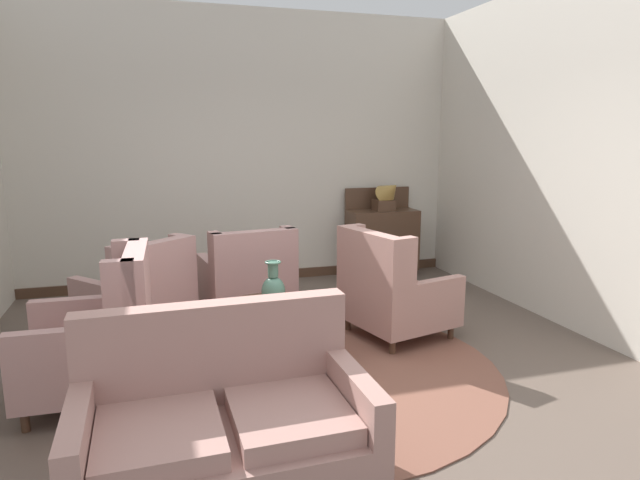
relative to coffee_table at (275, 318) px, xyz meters
name	(u,v)px	position (x,y,z in m)	size (l,w,h in m)	color
ground	(319,387)	(0.23, -0.48, -0.41)	(8.99, 8.99, 0.00)	brown
wall_back	(244,149)	(0.23, 2.73, 1.27)	(5.64, 0.08, 3.37)	silver
wall_right	(552,153)	(2.96, 0.48, 1.27)	(0.08, 4.49, 3.37)	silver
baseboard_back	(248,277)	(0.23, 2.68, -0.35)	(5.48, 0.03, 0.12)	#4C3323
area_rug	(308,370)	(0.23, -0.18, -0.40)	(3.06, 3.06, 0.01)	brown
coffee_table	(275,318)	(0.00, 0.00, 0.00)	(0.97, 0.97, 0.49)	#4C3323
porcelain_vase	(273,289)	(-0.01, 0.00, 0.24)	(0.19, 0.19, 0.39)	#4C7A66
settee	(225,426)	(-0.60, -1.54, -0.01)	(1.48, 0.85, 0.98)	tan
armchair_near_window	(392,293)	(1.17, 0.33, 0.02)	(1.02, 1.03, 1.03)	tan
armchair_back_corner	(100,340)	(-1.30, -0.21, 0.04)	(0.89, 0.83, 1.09)	tan
armchair_foreground_right	(140,297)	(-1.05, 0.91, 0.00)	(1.13, 1.14, 0.96)	tan
armchair_near_sideboard	(248,280)	(-0.01, 1.21, 0.01)	(0.94, 0.90, 0.96)	tan
sideboard	(382,238)	(1.98, 2.44, 0.10)	(0.91, 0.42, 1.17)	#4C3323
gramophone	(389,194)	(2.03, 2.35, 0.70)	(0.40, 0.46, 0.46)	#4C3323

